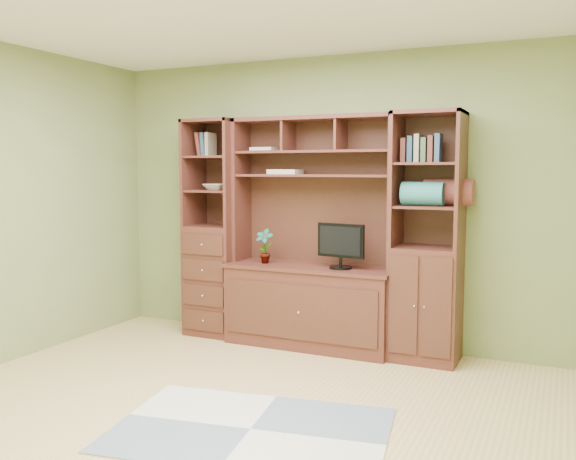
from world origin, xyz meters
The scene contains 11 objects.
room centered at (0.00, 0.00, 1.30)m, with size 4.60×4.10×2.64m.
center_hutch centered at (-0.16, 1.73, 1.02)m, with size 1.54×0.53×2.05m, color #4A211A.
left_tower centered at (-1.16, 1.77, 1.02)m, with size 0.50×0.45×2.05m, color #4A211A.
right_tower centered at (0.87, 1.77, 1.02)m, with size 0.55×0.45×2.05m, color #4A211A.
rug centered at (0.20, -0.07, 0.01)m, with size 1.65×1.10×0.01m, color #A4AAAA.
monitor centered at (0.14, 1.70, 1.00)m, with size 0.44×0.20×0.54m, color black.
orchid centered at (-0.59, 1.70, 0.89)m, with size 0.17×0.11×0.32m, color #A25F36.
magazines centered at (-0.44, 1.82, 1.56)m, with size 0.28×0.20×0.04m, color #B9AB9E.
bowl centered at (-1.14, 1.77, 1.42)m, with size 0.23×0.23×0.06m, color beige.
blanket_teal centered at (0.83, 1.73, 1.39)m, with size 0.34×0.19×0.19m, color #2A7070.
blanket_red centered at (1.02, 1.85, 1.40)m, with size 0.39×0.22×0.22m, color brown.
Camera 1 is at (1.90, -3.22, 1.59)m, focal length 38.00 mm.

